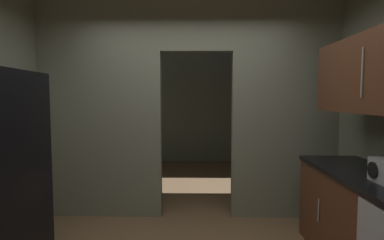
{
  "coord_description": "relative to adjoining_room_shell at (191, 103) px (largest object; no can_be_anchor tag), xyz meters",
  "views": [
    {
      "loc": [
        0.12,
        -2.29,
        1.52
      ],
      "look_at": [
        0.07,
        1.02,
        1.28
      ],
      "focal_mm": 28.09,
      "sensor_mm": 36.0,
      "label": 1
    }
  ],
  "objects": [
    {
      "name": "kitchen_partition",
      "position": [
        -0.02,
        -2.33,
        0.08
      ],
      "size": [
        3.8,
        0.12,
        2.84
      ],
      "color": "gray",
      "rests_on": "ground"
    },
    {
      "name": "lower_cabinet_run",
      "position": [
        1.58,
        -3.78,
        -0.98
      ],
      "size": [
        0.63,
        1.94,
        0.89
      ],
      "color": "brown",
      "rests_on": "ground"
    },
    {
      "name": "adjoining_room_shell",
      "position": [
        0.0,
        0.0,
        0.0
      ],
      "size": [
        3.8,
        3.49,
        2.84
      ],
      "color": "gray",
      "rests_on": "ground"
    }
  ]
}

